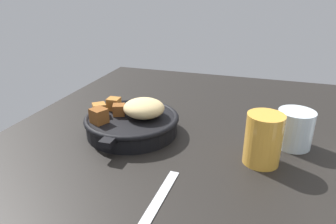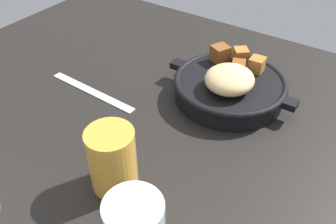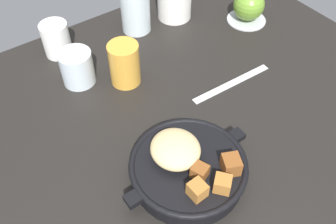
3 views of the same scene
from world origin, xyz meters
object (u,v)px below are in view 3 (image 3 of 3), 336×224
(cast_iron_skillet, at_px, (187,166))
(water_glass_tall, at_px, (135,11))
(juice_glass_amber, at_px, (125,63))
(white_creamer_pitcher, at_px, (56,39))
(butter_knife, at_px, (232,83))
(water_glass_short, at_px, (77,68))
(ceramic_mug_white, at_px, (174,2))
(red_apple, at_px, (249,5))

(cast_iron_skillet, xyz_separation_m, water_glass_tall, (0.16, 0.42, 0.02))
(juice_glass_amber, distance_m, water_glass_tall, 0.19)
(white_creamer_pitcher, height_order, water_glass_tall, water_glass_tall)
(butter_knife, xyz_separation_m, water_glass_tall, (-0.06, 0.29, 0.05))
(white_creamer_pitcher, distance_m, water_glass_short, 0.12)
(ceramic_mug_white, bearing_deg, butter_knife, -100.15)
(white_creamer_pitcher, height_order, ceramic_mug_white, ceramic_mug_white)
(butter_knife, relative_size, juice_glass_amber, 2.13)
(cast_iron_skillet, distance_m, butter_knife, 0.26)
(butter_knife, bearing_deg, water_glass_short, 144.76)
(juice_glass_amber, bearing_deg, red_apple, 2.04)
(water_glass_tall, distance_m, water_glass_short, 0.23)
(juice_glass_amber, height_order, water_glass_tall, water_glass_tall)
(juice_glass_amber, bearing_deg, butter_knife, -38.75)
(cast_iron_skillet, height_order, white_creamer_pitcher, white_creamer_pitcher)
(juice_glass_amber, xyz_separation_m, water_glass_tall, (0.12, 0.15, 0.01))
(butter_knife, height_order, water_glass_tall, water_glass_tall)
(butter_knife, height_order, ceramic_mug_white, ceramic_mug_white)
(red_apple, bearing_deg, butter_knife, -140.74)
(cast_iron_skillet, xyz_separation_m, white_creamer_pitcher, (-0.04, 0.45, 0.01))
(cast_iron_skillet, bearing_deg, butter_knife, 29.98)
(red_apple, bearing_deg, juice_glass_amber, -177.96)
(red_apple, relative_size, ceramic_mug_white, 0.91)
(butter_knife, xyz_separation_m, white_creamer_pitcher, (-0.26, 0.32, 0.04))
(juice_glass_amber, xyz_separation_m, water_glass_short, (-0.09, 0.06, -0.01))
(red_apple, relative_size, juice_glass_amber, 0.83)
(ceramic_mug_white, bearing_deg, juice_glass_amber, -149.01)
(water_glass_tall, height_order, water_glass_short, water_glass_tall)
(juice_glass_amber, bearing_deg, white_creamer_pitcher, 115.22)
(juice_glass_amber, height_order, ceramic_mug_white, juice_glass_amber)
(water_glass_short, bearing_deg, white_creamer_pitcher, 87.76)
(butter_knife, xyz_separation_m, ceramic_mug_white, (0.05, 0.28, 0.04))
(water_glass_short, bearing_deg, red_apple, -5.65)
(butter_knife, bearing_deg, red_apple, 41.37)
(water_glass_short, bearing_deg, cast_iron_skillet, -82.63)
(juice_glass_amber, relative_size, white_creamer_pitcher, 1.19)
(butter_knife, xyz_separation_m, water_glass_short, (-0.27, 0.20, 0.04))
(cast_iron_skillet, relative_size, ceramic_mug_white, 2.84)
(red_apple, distance_m, white_creamer_pitcher, 0.48)
(butter_knife, height_order, water_glass_short, water_glass_short)
(water_glass_short, bearing_deg, juice_glass_amber, -34.26)
(cast_iron_skillet, distance_m, red_apple, 0.51)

